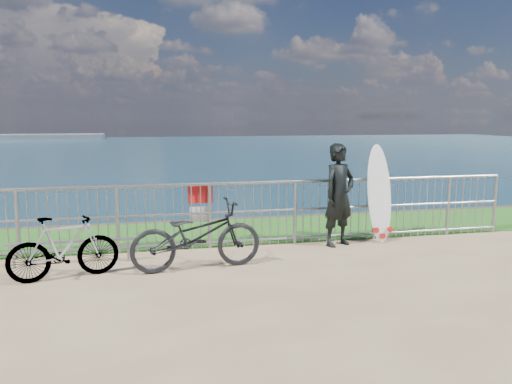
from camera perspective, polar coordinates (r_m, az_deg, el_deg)
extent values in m
plane|color=#1F5D19|center=(9.69, -3.16, -4.54)|extent=(120.00, 120.00, 0.00)
cube|color=brown|center=(11.62, -4.06, -15.33)|extent=(120.00, 0.30, 5.00)
plane|color=#1B3F53|center=(96.89, -11.62, 4.18)|extent=(260.00, 260.00, 0.00)
cylinder|color=gray|center=(8.42, -2.00, 1.02)|extent=(10.00, 0.06, 0.06)
cylinder|color=gray|center=(8.50, -1.98, -2.28)|extent=(10.00, 0.05, 0.05)
cylinder|color=gray|center=(8.61, -1.96, -5.58)|extent=(10.00, 0.05, 0.05)
cylinder|color=gray|center=(8.61, -25.58, -3.38)|extent=(0.06, 0.06, 1.10)
cylinder|color=gray|center=(8.39, -15.55, -3.13)|extent=(0.06, 0.06, 1.10)
cylinder|color=gray|center=(8.44, -5.32, -2.78)|extent=(0.06, 0.06, 1.10)
cylinder|color=gray|center=(8.75, 4.48, -2.36)|extent=(0.06, 0.06, 1.10)
cylinder|color=gray|center=(9.29, 13.36, -1.92)|extent=(0.06, 0.06, 1.10)
cylinder|color=gray|center=(10.03, 21.10, -1.50)|extent=(0.06, 0.06, 1.10)
cylinder|color=gray|center=(10.62, 25.60, -1.24)|extent=(0.06, 0.06, 1.10)
cube|color=red|center=(8.42, -6.39, -0.27)|extent=(0.42, 0.02, 0.30)
cube|color=white|center=(8.41, -6.38, -0.28)|extent=(0.38, 0.01, 0.08)
cube|color=white|center=(8.48, -6.35, -2.54)|extent=(0.36, 0.02, 0.26)
imported|color=black|center=(8.66, 9.48, -0.34)|extent=(0.76, 0.64, 1.76)
ellipsoid|color=white|center=(9.11, 13.91, -0.11)|extent=(0.46, 0.41, 1.74)
cone|color=red|center=(9.06, 13.35, -4.15)|extent=(0.10, 0.19, 0.10)
cone|color=red|center=(9.18, 14.84, -4.04)|extent=(0.10, 0.19, 0.10)
cone|color=red|center=(9.15, 14.07, -4.79)|extent=(0.10, 0.19, 0.10)
imported|color=black|center=(7.31, -6.80, -4.96)|extent=(1.98, 0.89, 1.01)
imported|color=black|center=(7.34, -21.11, -5.95)|extent=(1.52, 0.76, 0.88)
cylinder|color=gray|center=(8.00, -20.31, -5.34)|extent=(1.84, 0.05, 0.05)
cylinder|color=gray|center=(8.20, -25.96, -6.64)|extent=(0.04, 0.04, 0.36)
cylinder|color=gray|center=(7.97, -14.38, -6.45)|extent=(0.04, 0.04, 0.36)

